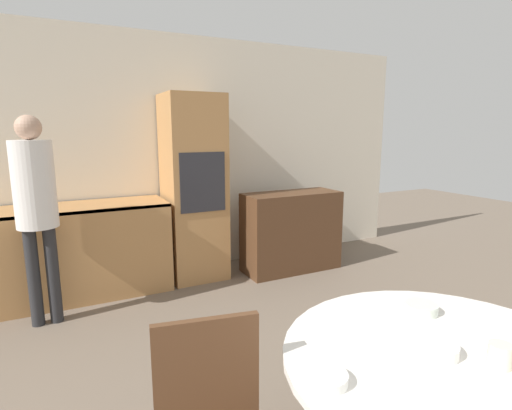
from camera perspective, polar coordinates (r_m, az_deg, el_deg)
name	(u,v)px	position (r m, az deg, el deg)	size (l,w,h in m)	color
wall_back	(168,157)	(4.55, -12.49, 6.76)	(6.26, 0.05, 2.60)	silver
kitchen_counter	(52,253)	(4.20, -27.13, -6.13)	(2.13, 0.60, 0.89)	#AD7A47
oven_unit	(194,188)	(4.31, -8.88, 2.37)	(0.59, 0.59, 1.95)	#AD7A47
sideboard	(291,231)	(4.58, 5.05, -3.78)	(1.11, 0.45, 0.90)	#51331E
dining_table	(447,408)	(1.87, 25.62, -24.68)	(1.27, 1.27, 0.75)	#51331E
person_standing	(35,197)	(3.59, -28.99, 0.96)	(0.31, 0.31, 1.70)	#262628
cup	(500,356)	(1.76, 31.51, -17.87)	(0.08, 0.08, 0.09)	beige
bowl_near	(421,308)	(2.07, 22.53, -13.47)	(0.15, 0.15, 0.05)	silver
bowl_centre	(325,378)	(1.48, 9.82, -23.17)	(0.16, 0.16, 0.04)	white
bowl_far	(433,348)	(1.74, 23.92, -18.22)	(0.19, 0.19, 0.05)	white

